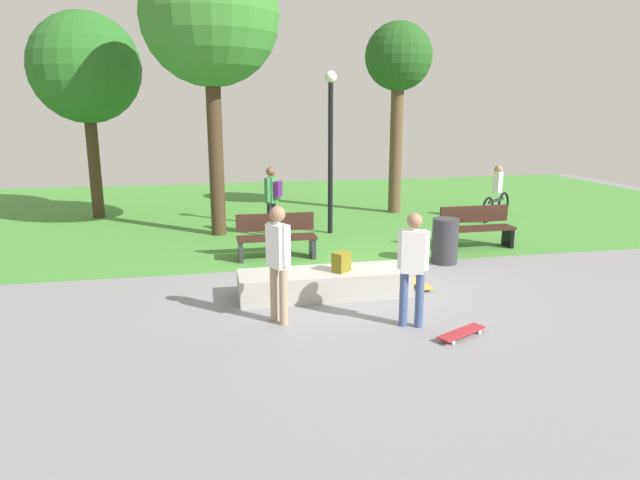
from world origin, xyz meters
TOP-DOWN VIEW (x-y plane):
  - ground_plane at (0.00, 0.00)m, footprint 28.00×28.00m
  - grass_lawn at (0.00, 7.55)m, footprint 26.60×12.90m
  - concrete_ledge at (-0.64, -0.58)m, footprint 2.79×0.83m
  - backpack_on_ledge at (-0.38, -0.65)m, footprint 0.34×0.33m
  - skater_performing_trick at (-1.52, -1.60)m, footprint 0.33×0.39m
  - skater_watching at (0.28, -2.12)m, footprint 0.40×0.31m
  - skateboard_by_ledge at (0.81, -2.63)m, footprint 0.80×0.54m
  - skateboard_spare at (1.04, -0.42)m, footprint 0.30×0.82m
  - park_bench_near_lamppost at (-1.12, 1.90)m, footprint 1.60×0.47m
  - park_bench_by_oak at (3.30, 1.92)m, footprint 1.61×0.49m
  - tree_slender_maple at (2.94, 6.38)m, footprint 1.88×1.88m
  - tree_broad_elm at (-5.47, 7.28)m, footprint 2.90×2.90m
  - tree_young_birch at (-2.21, 4.40)m, footprint 3.13×3.13m
  - lamp_post at (0.48, 4.02)m, footprint 0.28×0.28m
  - trash_bin at (2.11, 0.89)m, footprint 0.51×0.51m
  - pedestrian_with_backpack at (-0.94, 4.01)m, footprint 0.44×0.43m
  - cyclist_on_bicycle at (5.34, 4.81)m, footprint 1.45×1.20m

SIDE VIEW (x-z plane):
  - ground_plane at x=0.00m, z-range 0.00..0.00m
  - grass_lawn at x=0.00m, z-range 0.00..0.01m
  - skateboard_by_ledge at x=0.81m, z-range 0.02..0.10m
  - skateboard_spare at x=1.04m, z-range 0.02..0.10m
  - concrete_ledge at x=-0.64m, z-range 0.00..0.42m
  - trash_bin at x=2.11m, z-range 0.00..0.90m
  - park_bench_near_lamppost at x=-1.12m, z-range 0.03..0.94m
  - park_bench_by_oak at x=3.30m, z-range 0.03..0.94m
  - backpack_on_ledge at x=-0.38m, z-range 0.42..0.74m
  - cyclist_on_bicycle at x=5.34m, z-range -0.13..1.39m
  - skater_watching at x=0.28m, z-range 0.13..1.76m
  - skater_performing_trick at x=-1.52m, z-range 0.14..1.84m
  - pedestrian_with_backpack at x=-0.94m, z-range 0.16..1.82m
  - lamp_post at x=0.48m, z-range 0.44..4.29m
  - tree_broad_elm at x=-5.47m, z-range 1.26..6.76m
  - tree_slender_maple at x=2.94m, z-range 1.56..6.90m
  - tree_young_birch at x=-2.21m, z-range 1.68..8.28m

